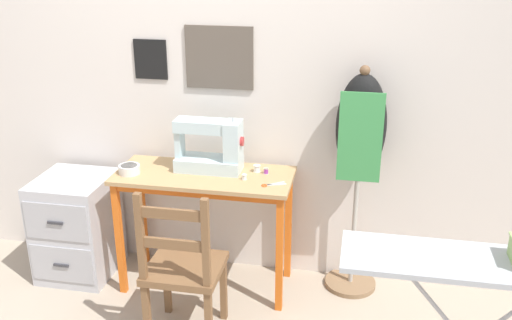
# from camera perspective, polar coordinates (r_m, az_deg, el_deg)

# --- Properties ---
(ground_plane) EXTENTS (14.00, 14.00, 0.00)m
(ground_plane) POSITION_cam_1_polar(r_m,az_deg,el_deg) (3.59, -5.84, -14.07)
(ground_plane) COLOR tan
(wall_back) EXTENTS (10.00, 0.07, 2.55)m
(wall_back) POSITION_cam_1_polar(r_m,az_deg,el_deg) (3.52, -4.22, 8.15)
(wall_back) COLOR silver
(wall_back) RESTS_ON ground_plane
(sewing_table) EXTENTS (1.06, 0.45, 0.76)m
(sewing_table) POSITION_cam_1_polar(r_m,az_deg,el_deg) (3.45, -5.23, -3.22)
(sewing_table) COLOR tan
(sewing_table) RESTS_ON ground_plane
(sewing_machine) EXTENTS (0.41, 0.18, 0.34)m
(sewing_machine) POSITION_cam_1_polar(r_m,az_deg,el_deg) (3.40, -4.36, 1.26)
(sewing_machine) COLOR silver
(sewing_machine) RESTS_ON sewing_table
(fabric_bowl) EXTENTS (0.13, 0.13, 0.05)m
(fabric_bowl) POSITION_cam_1_polar(r_m,az_deg,el_deg) (3.47, -12.55, -0.89)
(fabric_bowl) COLOR silver
(fabric_bowl) RESTS_ON sewing_table
(scissors) EXTENTS (0.14, 0.10, 0.01)m
(scissors) POSITION_cam_1_polar(r_m,az_deg,el_deg) (3.24, 1.40, -2.50)
(scissors) COLOR silver
(scissors) RESTS_ON sewing_table
(thread_spool_near_machine) EXTENTS (0.03, 0.03, 0.03)m
(thread_spool_near_machine) POSITION_cam_1_polar(r_m,az_deg,el_deg) (3.31, -1.17, -1.71)
(thread_spool_near_machine) COLOR silver
(thread_spool_near_machine) RESTS_ON sewing_table
(thread_spool_mid_table) EXTENTS (0.04, 0.04, 0.04)m
(thread_spool_mid_table) POSITION_cam_1_polar(r_m,az_deg,el_deg) (3.42, 0.10, -0.86)
(thread_spool_mid_table) COLOR silver
(thread_spool_mid_table) RESTS_ON sewing_table
(thread_spool_far_edge) EXTENTS (0.03, 0.03, 0.04)m
(thread_spool_far_edge) POSITION_cam_1_polar(r_m,az_deg,el_deg) (3.39, 1.01, -1.10)
(thread_spool_far_edge) COLOR purple
(thread_spool_far_edge) RESTS_ON sewing_table
(wooden_chair) EXTENTS (0.40, 0.38, 0.91)m
(wooden_chair) POSITION_cam_1_polar(r_m,az_deg,el_deg) (3.11, -7.31, -10.79)
(wooden_chair) COLOR brown
(wooden_chair) RESTS_ON ground_plane
(filing_cabinet) EXTENTS (0.45, 0.48, 0.67)m
(filing_cabinet) POSITION_cam_1_polar(r_m,az_deg,el_deg) (3.89, -17.45, -6.33)
(filing_cabinet) COLOR #B7B7BC
(filing_cabinet) RESTS_ON ground_plane
(dress_form) EXTENTS (0.32, 0.32, 1.42)m
(dress_form) POSITION_cam_1_polar(r_m,az_deg,el_deg) (3.35, 10.36, 1.91)
(dress_form) COLOR #846647
(dress_form) RESTS_ON ground_plane
(ironing_board) EXTENTS (1.14, 0.33, 0.83)m
(ironing_board) POSITION_cam_1_polar(r_m,az_deg,el_deg) (2.59, 21.38, -10.27)
(ironing_board) COLOR #ADB2B7
(ironing_board) RESTS_ON ground_plane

